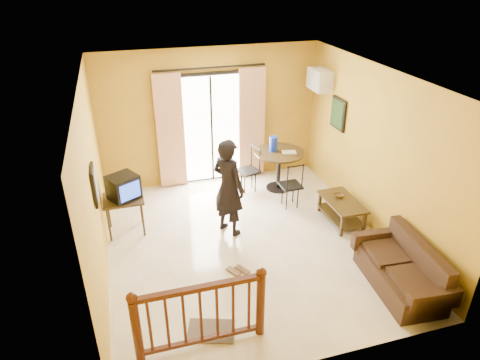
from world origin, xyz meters
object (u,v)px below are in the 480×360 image
object	(u,v)px
dining_table	(279,159)
coffee_table	(342,207)
sofa	(403,271)
standing_person	(228,187)
television	(123,187)

from	to	relation	value
dining_table	coffee_table	bearing A→B (deg)	-66.85
sofa	standing_person	world-z (taller)	standing_person
television	coffee_table	distance (m)	3.84
dining_table	standing_person	distance (m)	1.86
sofa	standing_person	xyz separation A→B (m)	(-2.03, 2.09, 0.59)
dining_table	standing_person	world-z (taller)	standing_person
sofa	standing_person	distance (m)	2.97
television	dining_table	world-z (taller)	television
dining_table	standing_person	bearing A→B (deg)	-138.42
dining_table	sofa	bearing A→B (deg)	-79.08
television	standing_person	xyz separation A→B (m)	(1.69, -0.49, -0.01)
coffee_table	sofa	distance (m)	1.82
dining_table	coffee_table	xyz separation A→B (m)	(0.64, -1.50, -0.37)
television	coffee_table	size ratio (longest dim) A/B	0.62
coffee_table	standing_person	world-z (taller)	standing_person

